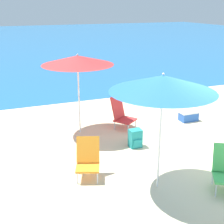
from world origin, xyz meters
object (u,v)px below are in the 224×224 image
(beach_umbrella_red, at_px, (78,60))
(cooler_box, at_px, (188,116))
(backpack_teal, at_px, (135,138))
(beach_chair_orange, at_px, (88,158))
(beach_chair_red, at_px, (121,113))
(beach_umbrella_blue, at_px, (163,84))
(water_bottle, at_px, (131,138))

(beach_umbrella_red, bearing_deg, cooler_box, -5.98)
(backpack_teal, distance_m, cooler_box, 2.38)
(beach_chair_orange, xyz_separation_m, cooler_box, (3.57, 1.82, -0.24))
(beach_chair_red, xyz_separation_m, cooler_box, (1.99, -0.24, -0.27))
(beach_chair_orange, relative_size, beach_chair_red, 0.86)
(beach_chair_red, bearing_deg, cooler_box, -43.40)
(beach_chair_orange, bearing_deg, backpack_teal, 51.10)
(beach_chair_orange, height_order, cooler_box, beach_chair_orange)
(beach_umbrella_blue, xyz_separation_m, cooler_box, (2.51, 2.65, -1.79))
(beach_chair_red, height_order, water_bottle, beach_chair_red)
(beach_chair_orange, bearing_deg, beach_umbrella_blue, -17.45)
(beach_umbrella_red, xyz_separation_m, cooler_box, (3.11, -0.33, -1.73))
(beach_umbrella_blue, xyz_separation_m, beach_chair_orange, (-1.06, 0.83, -1.55))
(beach_umbrella_blue, xyz_separation_m, backpack_teal, (0.35, 1.66, -1.72))
(beach_chair_red, bearing_deg, beach_chair_orange, -164.00)
(backpack_teal, relative_size, water_bottle, 2.17)
(beach_chair_red, bearing_deg, beach_umbrella_red, 138.97)
(backpack_teal, bearing_deg, cooler_box, 24.75)
(beach_chair_orange, xyz_separation_m, water_bottle, (1.47, 1.18, -0.31))
(beach_chair_red, distance_m, water_bottle, 0.95)
(beach_chair_orange, distance_m, cooler_box, 4.01)
(beach_chair_orange, relative_size, cooler_box, 1.46)
(beach_umbrella_blue, height_order, cooler_box, beach_umbrella_blue)
(beach_chair_orange, distance_m, backpack_teal, 1.64)
(water_bottle, height_order, cooler_box, cooler_box)
(beach_umbrella_red, distance_m, beach_umbrella_blue, 3.04)
(beach_chair_orange, relative_size, water_bottle, 3.81)
(water_bottle, bearing_deg, backpack_teal, -99.18)
(backpack_teal, distance_m, water_bottle, 0.38)
(beach_umbrella_red, xyz_separation_m, beach_chair_orange, (-0.46, -2.15, -1.49))
(backpack_teal, bearing_deg, water_bottle, 80.82)
(water_bottle, bearing_deg, cooler_box, 17.07)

